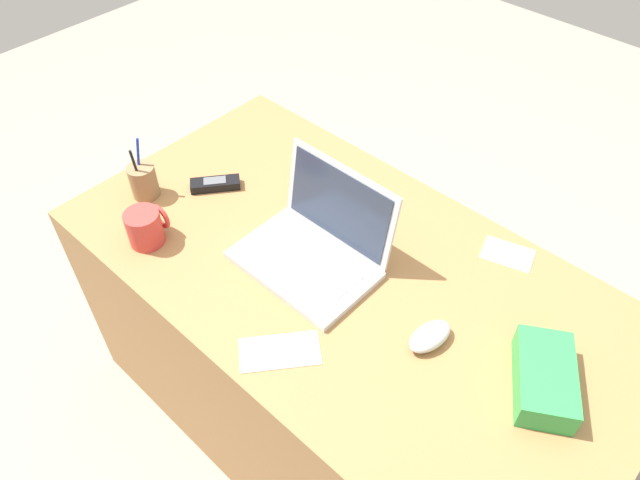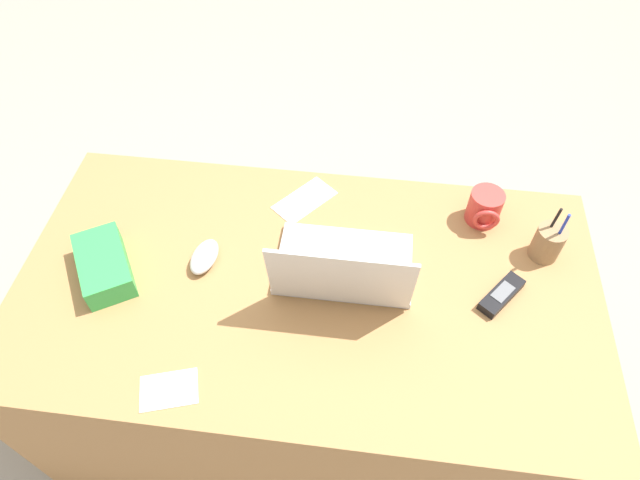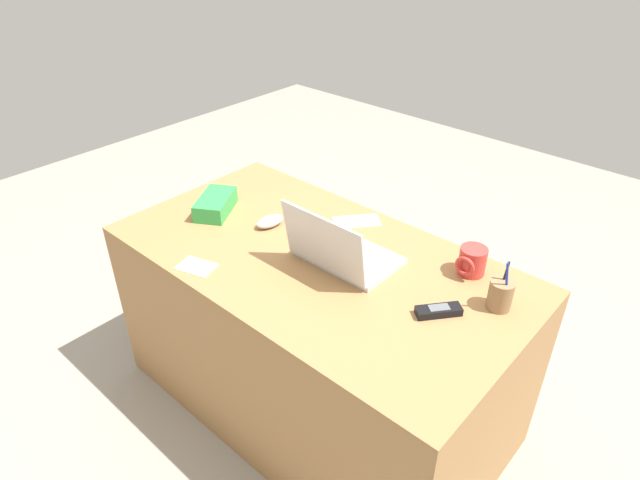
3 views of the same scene
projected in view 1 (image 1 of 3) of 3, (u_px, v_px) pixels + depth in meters
name	position (u px, v px, depth m)	size (l,w,h in m)	color
ground_plane	(340.00, 414.00, 1.93)	(6.00, 6.00, 0.00)	gray
desk	(343.00, 353.00, 1.68)	(1.42, 0.76, 0.70)	#9E7042
laptop	(315.00, 245.00, 1.43)	(0.33, 0.25, 0.22)	silver
computer_mouse	(430.00, 336.00, 1.28)	(0.06, 0.11, 0.04)	silver
coffee_mug_white	(146.00, 227.00, 1.47)	(0.09, 0.10, 0.09)	#C63833
cordless_phone	(215.00, 184.00, 1.63)	(0.12, 0.13, 0.03)	black
pen_holder	(143.00, 181.00, 1.59)	(0.07, 0.07, 0.17)	olive
snack_bag	(545.00, 378.00, 1.19)	(0.11, 0.20, 0.06)	green
paper_note_near_laptop	(280.00, 351.00, 1.27)	(0.09, 0.17, 0.00)	white
paper_note_left	(508.00, 254.00, 1.47)	(0.12, 0.08, 0.00)	white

